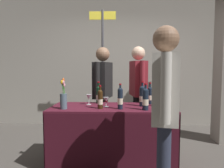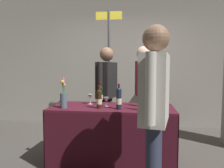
{
  "view_description": "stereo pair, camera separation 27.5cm",
  "coord_description": "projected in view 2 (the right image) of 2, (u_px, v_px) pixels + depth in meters",
  "views": [
    {
      "loc": [
        0.1,
        -2.74,
        1.3
      ],
      "look_at": [
        0.0,
        0.0,
        1.08
      ],
      "focal_mm": 33.62,
      "sensor_mm": 36.0,
      "label": 1
    },
    {
      "loc": [
        0.37,
        -2.72,
        1.3
      ],
      "look_at": [
        0.0,
        0.0,
        1.08
      ],
      "focal_mm": 33.62,
      "sensor_mm": 36.0,
      "label": 2
    }
  ],
  "objects": [
    {
      "name": "display_bottle_1",
      "position": [
        99.0,
        99.0,
        2.65
      ],
      "size": [
        0.07,
        0.07,
        0.3
      ],
      "color": "#38230F",
      "rests_on": "tasting_table"
    },
    {
      "name": "display_bottle_2",
      "position": [
        144.0,
        99.0,
        2.5
      ],
      "size": [
        0.08,
        0.08,
        0.33
      ],
      "color": "#192333",
      "rests_on": "tasting_table"
    },
    {
      "name": "tasting_table",
      "position": [
        112.0,
        125.0,
        2.8
      ],
      "size": [
        1.61,
        0.69,
        0.78
      ],
      "color": "#4C1423",
      "rests_on": "ground_plane"
    },
    {
      "name": "back_partition",
      "position": [
        124.0,
        55.0,
        4.71
      ],
      "size": [
        7.39,
        0.12,
        3.14
      ],
      "primitive_type": "cube",
      "color": "#9E998E",
      "rests_on": "ground_plane"
    },
    {
      "name": "taster_foreground_right",
      "position": [
        155.0,
        102.0,
        1.8
      ],
      "size": [
        0.29,
        0.62,
        1.66
      ],
      "rotation": [
        0.0,
        0.0,
        1.38
      ],
      "color": "#2D3347",
      "rests_on": "ground_plane"
    },
    {
      "name": "wine_glass_near_taster",
      "position": [
        106.0,
        100.0,
        2.76
      ],
      "size": [
        0.07,
        0.07,
        0.13
      ],
      "color": "silver",
      "rests_on": "tasting_table"
    },
    {
      "name": "display_bottle_4",
      "position": [
        152.0,
        96.0,
        2.91
      ],
      "size": [
        0.07,
        0.07,
        0.31
      ],
      "color": "#192333",
      "rests_on": "tasting_table"
    },
    {
      "name": "display_bottle_0",
      "position": [
        100.0,
        94.0,
        3.04
      ],
      "size": [
        0.07,
        0.07,
        0.31
      ],
      "color": "black",
      "rests_on": "tasting_table"
    },
    {
      "name": "wine_glass_near_vendor",
      "position": [
        90.0,
        97.0,
        2.95
      ],
      "size": [
        0.08,
        0.08,
        0.14
      ],
      "color": "silver",
      "rests_on": "tasting_table"
    },
    {
      "name": "vendor_assistant",
      "position": [
        143.0,
        86.0,
        3.49
      ],
      "size": [
        0.28,
        0.61,
        1.65
      ],
      "rotation": [
        0.0,
        0.0,
        -1.4
      ],
      "color": "black",
      "rests_on": "ground_plane"
    },
    {
      "name": "ground_plane",
      "position": [
        112.0,
        163.0,
        2.84
      ],
      "size": [
        12.0,
        12.0,
        0.0
      ],
      "primitive_type": "plane",
      "color": "#514C47"
    },
    {
      "name": "wine_glass_mid",
      "position": [
        161.0,
        99.0,
        2.72
      ],
      "size": [
        0.08,
        0.08,
        0.14
      ],
      "color": "silver",
      "rests_on": "tasting_table"
    },
    {
      "name": "display_bottle_3",
      "position": [
        143.0,
        96.0,
        2.76
      ],
      "size": [
        0.08,
        0.08,
        0.34
      ],
      "color": "#192333",
      "rests_on": "tasting_table"
    },
    {
      "name": "featured_wine_bottle",
      "position": [
        119.0,
        98.0,
        2.59
      ],
      "size": [
        0.07,
        0.07,
        0.32
      ],
      "color": "#192333",
      "rests_on": "tasting_table"
    },
    {
      "name": "vendor_presenter",
      "position": [
        107.0,
        88.0,
        3.39
      ],
      "size": [
        0.31,
        0.57,
        1.62
      ],
      "rotation": [
        0.0,
        0.0,
        -1.82
      ],
      "color": "#4C4233",
      "rests_on": "ground_plane"
    },
    {
      "name": "flower_vase",
      "position": [
        64.0,
        97.0,
        2.67
      ],
      "size": [
        0.09,
        0.09,
        0.39
      ],
      "color": "slate",
      "rests_on": "tasting_table"
    },
    {
      "name": "booth_signpost",
      "position": [
        109.0,
        63.0,
        3.87
      ],
      "size": [
        0.48,
        0.04,
        2.34
      ],
      "color": "#47474C",
      "rests_on": "ground_plane"
    }
  ]
}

